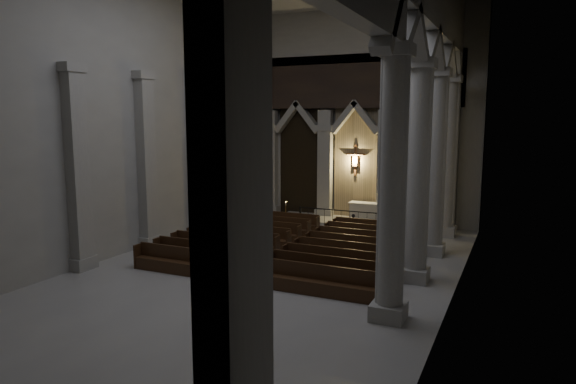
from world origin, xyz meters
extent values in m
plane|color=#A09D98|center=(0.00, 0.00, 0.00)|extent=(24.00, 24.00, 0.00)
cube|color=#9B9991|center=(0.00, 12.00, 6.00)|extent=(14.00, 0.10, 12.00)
cube|color=#9B9991|center=(-7.00, 0.00, 6.00)|extent=(0.10, 24.00, 12.00)
cube|color=#9B9991|center=(7.00, 0.00, 6.00)|extent=(0.10, 24.00, 12.00)
cube|color=#9E9B94|center=(-5.40, 11.50, 3.20)|extent=(0.80, 0.50, 6.40)
cube|color=#9E9B94|center=(-5.40, 11.50, 0.25)|extent=(1.05, 0.70, 0.50)
cube|color=#9E9B94|center=(-5.40, 11.50, 5.35)|extent=(1.00, 0.65, 0.35)
cube|color=#9E9B94|center=(-1.80, 11.50, 3.20)|extent=(0.80, 0.50, 6.40)
cube|color=#9E9B94|center=(-1.80, 11.50, 0.25)|extent=(1.05, 0.70, 0.50)
cube|color=#9E9B94|center=(-1.80, 11.50, 5.35)|extent=(1.00, 0.65, 0.35)
cube|color=#9E9B94|center=(1.80, 11.50, 3.20)|extent=(0.80, 0.50, 6.40)
cube|color=#9E9B94|center=(1.80, 11.50, 0.25)|extent=(1.05, 0.70, 0.50)
cube|color=#9E9B94|center=(1.80, 11.50, 5.35)|extent=(1.00, 0.65, 0.35)
cube|color=#9E9B94|center=(5.40, 11.50, 3.20)|extent=(0.80, 0.50, 6.40)
cube|color=#9E9B94|center=(5.40, 11.50, 0.25)|extent=(1.05, 0.70, 0.50)
cube|color=#9E9B94|center=(5.40, 11.50, 5.35)|extent=(1.00, 0.65, 0.35)
cube|color=black|center=(-3.60, 11.85, 3.50)|extent=(2.60, 0.15, 7.00)
cube|color=#8E7B5C|center=(0.00, 11.85, 3.50)|extent=(2.60, 0.15, 7.00)
cube|color=black|center=(3.60, 11.85, 3.50)|extent=(2.60, 0.15, 7.00)
cube|color=black|center=(0.00, 11.50, 8.00)|extent=(12.00, 0.50, 3.00)
cube|color=#9E9B94|center=(-6.20, 11.50, 4.50)|extent=(1.60, 0.50, 9.00)
cube|color=#9E9B94|center=(6.20, 11.50, 4.50)|extent=(1.60, 0.50, 9.00)
cube|color=#9E9B94|center=(0.00, 11.50, 10.50)|extent=(14.00, 0.50, 3.00)
plane|color=#E8C468|center=(0.00, 11.82, 3.50)|extent=(1.50, 0.00, 1.50)
cube|color=brown|center=(0.00, 11.73, 3.50)|extent=(0.13, 0.08, 1.80)
cube|color=brown|center=(0.00, 11.73, 3.85)|extent=(1.10, 0.08, 0.13)
cube|color=#A47E60|center=(0.00, 11.67, 3.45)|extent=(0.26, 0.10, 0.60)
sphere|color=#A47E60|center=(0.00, 11.67, 3.85)|extent=(0.17, 0.17, 0.17)
cylinder|color=#A47E60|center=(-0.26, 11.67, 3.82)|extent=(0.45, 0.08, 0.08)
cylinder|color=#A47E60|center=(0.26, 11.67, 3.82)|extent=(0.45, 0.08, 0.08)
cube|color=#9E9B94|center=(5.50, 9.50, 0.25)|extent=(1.00, 1.00, 0.50)
cylinder|color=#9E9B94|center=(5.50, 9.50, 4.00)|extent=(0.70, 0.70, 7.50)
cube|color=#9E9B94|center=(5.50, 9.50, 7.85)|extent=(0.95, 0.95, 0.35)
cube|color=#9E9B94|center=(5.50, 5.50, 0.25)|extent=(1.00, 1.00, 0.50)
cylinder|color=#9E9B94|center=(5.50, 5.50, 4.00)|extent=(0.70, 0.70, 7.50)
cube|color=#9E9B94|center=(5.50, 5.50, 7.85)|extent=(0.95, 0.95, 0.35)
cube|color=#9E9B94|center=(5.50, 1.50, 0.25)|extent=(1.00, 1.00, 0.50)
cylinder|color=#9E9B94|center=(5.50, 1.50, 4.00)|extent=(0.70, 0.70, 7.50)
cube|color=#9E9B94|center=(5.50, 1.50, 7.85)|extent=(0.95, 0.95, 0.35)
cube|color=#9E9B94|center=(5.50, -2.50, 0.25)|extent=(1.00, 1.00, 0.50)
cylinder|color=#9E9B94|center=(5.50, -2.50, 4.00)|extent=(0.70, 0.70, 7.50)
cube|color=#9E9B94|center=(5.50, -2.50, 7.85)|extent=(0.95, 0.95, 0.35)
cube|color=#9E9B94|center=(5.50, 11.40, 4.60)|extent=(0.55, 1.20, 9.20)
cube|color=#9E9B94|center=(5.50, -11.40, 4.60)|extent=(0.55, 1.20, 9.20)
cube|color=#9E9B94|center=(-6.75, 9.50, 0.25)|extent=(0.60, 1.00, 0.50)
cube|color=#9E9B94|center=(-6.75, 9.50, 4.00)|extent=(0.50, 0.80, 7.50)
cube|color=#9E9B94|center=(-6.75, 9.50, 7.85)|extent=(0.60, 1.00, 0.35)
cube|color=#9E9B94|center=(-6.75, 5.50, 0.25)|extent=(0.60, 1.00, 0.50)
cube|color=#9E9B94|center=(-6.75, 5.50, 4.00)|extent=(0.50, 0.80, 7.50)
cube|color=#9E9B94|center=(-6.75, 5.50, 7.85)|extent=(0.60, 1.00, 0.35)
cube|color=#9E9B94|center=(-6.75, 1.50, 0.25)|extent=(0.60, 1.00, 0.50)
cube|color=#9E9B94|center=(-6.75, 1.50, 4.00)|extent=(0.50, 0.80, 7.50)
cube|color=#9E9B94|center=(-6.75, 1.50, 7.85)|extent=(0.60, 1.00, 0.35)
cube|color=#9E9B94|center=(-6.75, -2.50, 0.25)|extent=(0.60, 1.00, 0.50)
cube|color=#9E9B94|center=(-6.75, -2.50, 4.00)|extent=(0.50, 0.80, 7.50)
cube|color=#9E9B94|center=(-6.75, -2.50, 7.85)|extent=(0.60, 1.00, 0.35)
cube|color=#9E9B94|center=(0.00, 10.60, 0.07)|extent=(8.50, 2.60, 0.15)
cube|color=#BAB3A3|center=(0.95, 11.01, 0.63)|extent=(1.84, 0.71, 0.97)
cube|color=white|center=(0.95, 11.01, 1.14)|extent=(1.99, 0.80, 0.04)
cube|color=black|center=(0.00, 9.29, 0.93)|extent=(4.88, 0.05, 0.05)
cube|color=black|center=(-2.44, 9.29, 0.49)|extent=(0.09, 0.09, 0.98)
cube|color=black|center=(2.44, 9.29, 0.49)|extent=(0.09, 0.09, 0.98)
cylinder|color=black|center=(-1.95, 9.29, 0.46)|extent=(0.02, 0.02, 0.90)
cylinder|color=black|center=(-1.46, 9.29, 0.46)|extent=(0.02, 0.02, 0.90)
cylinder|color=black|center=(-0.98, 9.29, 0.46)|extent=(0.02, 0.02, 0.90)
cylinder|color=black|center=(-0.49, 9.29, 0.46)|extent=(0.02, 0.02, 0.90)
cylinder|color=black|center=(0.00, 9.29, 0.46)|extent=(0.02, 0.02, 0.90)
cylinder|color=black|center=(0.49, 9.29, 0.46)|extent=(0.02, 0.02, 0.90)
cylinder|color=black|center=(0.98, 9.29, 0.46)|extent=(0.02, 0.02, 0.90)
cylinder|color=black|center=(1.46, 9.29, 0.46)|extent=(0.02, 0.02, 0.90)
cylinder|color=black|center=(1.95, 9.29, 0.46)|extent=(0.02, 0.02, 0.90)
cylinder|color=#A57432|center=(-3.17, 8.90, 0.02)|extent=(0.21, 0.21, 0.04)
cylinder|color=#A57432|center=(-3.17, 8.90, 0.53)|extent=(0.03, 0.03, 1.02)
cylinder|color=#A57432|center=(-3.17, 8.90, 1.05)|extent=(0.11, 0.11, 0.02)
cylinder|color=beige|center=(-3.17, 8.90, 1.14)|extent=(0.04, 0.04, 0.18)
sphere|color=#F7CB56|center=(-3.17, 8.90, 1.25)|extent=(0.04, 0.04, 0.04)
cylinder|color=#A57432|center=(2.40, 9.07, 0.03)|extent=(0.27, 0.27, 0.06)
cylinder|color=#A57432|center=(2.40, 9.07, 0.69)|extent=(0.04, 0.04, 1.32)
cylinder|color=#A57432|center=(2.40, 9.07, 1.35)|extent=(0.14, 0.14, 0.02)
cylinder|color=beige|center=(2.40, 9.07, 1.47)|extent=(0.05, 0.05, 0.23)
sphere|color=#F7CB56|center=(2.40, 9.07, 1.60)|extent=(0.05, 0.05, 0.05)
cube|color=black|center=(-2.70, 6.94, 0.24)|extent=(4.48, 0.43, 0.48)
cube|color=black|center=(-2.70, 7.14, 0.75)|extent=(4.48, 0.07, 0.53)
cube|color=black|center=(-4.94, 6.94, 0.48)|extent=(0.06, 0.48, 0.96)
cube|color=black|center=(-0.46, 6.94, 0.48)|extent=(0.06, 0.48, 0.96)
cube|color=black|center=(2.70, 6.94, 0.24)|extent=(4.48, 0.43, 0.48)
cube|color=black|center=(2.70, 7.14, 0.75)|extent=(4.48, 0.07, 0.53)
cube|color=black|center=(0.46, 6.94, 0.48)|extent=(0.06, 0.48, 0.96)
cube|color=black|center=(4.94, 6.94, 0.48)|extent=(0.06, 0.48, 0.96)
cube|color=black|center=(-2.70, 5.75, 0.24)|extent=(4.48, 0.43, 0.48)
cube|color=black|center=(-2.70, 5.95, 0.75)|extent=(4.48, 0.07, 0.53)
cube|color=black|center=(-4.94, 5.75, 0.48)|extent=(0.06, 0.48, 0.96)
cube|color=black|center=(-0.46, 5.75, 0.48)|extent=(0.06, 0.48, 0.96)
cube|color=black|center=(2.70, 5.75, 0.24)|extent=(4.48, 0.43, 0.48)
cube|color=black|center=(2.70, 5.95, 0.75)|extent=(4.48, 0.07, 0.53)
cube|color=black|center=(0.46, 5.75, 0.48)|extent=(0.06, 0.48, 0.96)
cube|color=black|center=(4.94, 5.75, 0.48)|extent=(0.06, 0.48, 0.96)
cube|color=black|center=(-2.70, 4.56, 0.24)|extent=(4.48, 0.43, 0.48)
cube|color=black|center=(-2.70, 4.76, 0.75)|extent=(4.48, 0.07, 0.53)
cube|color=black|center=(-4.94, 4.56, 0.48)|extent=(0.06, 0.48, 0.96)
cube|color=black|center=(-0.46, 4.56, 0.48)|extent=(0.06, 0.48, 0.96)
cube|color=black|center=(2.70, 4.56, 0.24)|extent=(4.48, 0.43, 0.48)
cube|color=black|center=(2.70, 4.76, 0.75)|extent=(4.48, 0.07, 0.53)
cube|color=black|center=(0.46, 4.56, 0.48)|extent=(0.06, 0.48, 0.96)
cube|color=black|center=(4.94, 4.56, 0.48)|extent=(0.06, 0.48, 0.96)
cube|color=black|center=(-2.70, 3.37, 0.24)|extent=(4.48, 0.43, 0.48)
cube|color=black|center=(-2.70, 3.57, 0.75)|extent=(4.48, 0.07, 0.53)
cube|color=black|center=(-4.94, 3.37, 0.48)|extent=(0.06, 0.48, 0.96)
cube|color=black|center=(-0.46, 3.37, 0.48)|extent=(0.06, 0.48, 0.96)
cube|color=black|center=(2.70, 3.37, 0.24)|extent=(4.48, 0.43, 0.48)
cube|color=black|center=(2.70, 3.57, 0.75)|extent=(4.48, 0.07, 0.53)
cube|color=black|center=(0.46, 3.37, 0.48)|extent=(0.06, 0.48, 0.96)
cube|color=black|center=(4.94, 3.37, 0.48)|extent=(0.06, 0.48, 0.96)
cube|color=black|center=(-2.70, 2.18, 0.24)|extent=(4.48, 0.43, 0.48)
cube|color=black|center=(-2.70, 2.38, 0.75)|extent=(4.48, 0.07, 0.53)
cube|color=black|center=(-4.94, 2.18, 0.48)|extent=(0.06, 0.48, 0.96)
cube|color=black|center=(-0.46, 2.18, 0.48)|extent=(0.06, 0.48, 0.96)
cube|color=black|center=(2.70, 2.18, 0.24)|extent=(4.48, 0.43, 0.48)
cube|color=black|center=(2.70, 2.38, 0.75)|extent=(4.48, 0.07, 0.53)
cube|color=black|center=(0.46, 2.18, 0.48)|extent=(0.06, 0.48, 0.96)
cube|color=black|center=(4.94, 2.18, 0.48)|extent=(0.06, 0.48, 0.96)
cube|color=black|center=(-2.70, 0.99, 0.24)|extent=(4.48, 0.43, 0.48)
cube|color=black|center=(-2.70, 1.19, 0.75)|extent=(4.48, 0.07, 0.53)
cube|color=black|center=(-4.94, 0.99, 0.48)|extent=(0.06, 0.48, 0.96)
cube|color=black|center=(-0.46, 0.99, 0.48)|extent=(0.06, 0.48, 0.96)
cube|color=black|center=(2.70, 0.99, 0.24)|extent=(4.48, 0.43, 0.48)
cube|color=black|center=(2.70, 1.19, 0.75)|extent=(4.48, 0.07, 0.53)
cube|color=black|center=(0.46, 0.99, 0.48)|extent=(0.06, 0.48, 0.96)
cube|color=black|center=(4.94, 0.99, 0.48)|extent=(0.06, 0.48, 0.96)
cube|color=black|center=(-2.70, -0.20, 0.24)|extent=(4.48, 0.43, 0.48)
cube|color=black|center=(-2.70, 0.00, 0.75)|extent=(4.48, 0.07, 0.53)
cube|color=black|center=(-4.94, -0.20, 0.48)|extent=(0.06, 0.48, 0.96)
cube|color=black|center=(-0.46, -0.20, 0.48)|extent=(0.06, 0.48, 0.96)
cube|color=black|center=(2.70, -0.20, 0.24)|extent=(4.48, 0.43, 0.48)
cube|color=black|center=(2.70, 0.00, 0.75)|extent=(4.48, 0.07, 0.53)
cube|color=black|center=(0.46, -0.20, 0.48)|extent=(0.06, 0.48, 0.96)
cube|color=black|center=(4.94, -0.20, 0.48)|extent=(0.06, 0.48, 0.96)
cube|color=black|center=(-2.70, -1.39, 0.24)|extent=(4.48, 0.43, 0.48)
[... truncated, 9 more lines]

